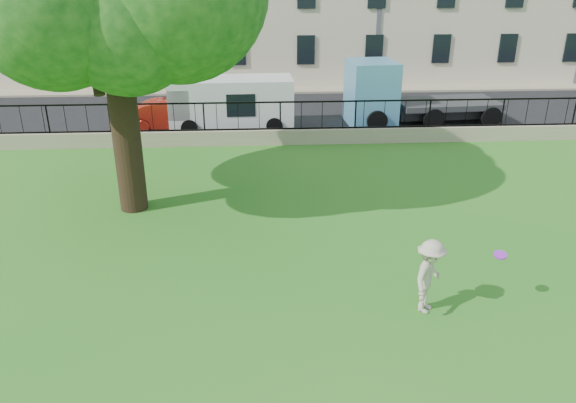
{
  "coord_description": "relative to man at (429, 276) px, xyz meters",
  "views": [
    {
      "loc": [
        -0.98,
        -9.68,
        6.74
      ],
      "look_at": [
        -0.2,
        3.5,
        1.1
      ],
      "focal_mm": 35.0,
      "sensor_mm": 36.0,
      "label": 1
    }
  ],
  "objects": [
    {
      "name": "man",
      "position": [
        0.0,
        0.0,
        0.0
      ],
      "size": [
        1.1,
        1.2,
        1.62
      ],
      "primitive_type": "imported",
      "rotation": [
        0.0,
        0.0,
        0.95
      ],
      "color": "#BFB29B",
      "rests_on": "ground"
    },
    {
      "name": "ground",
      "position": [
        -2.5,
        -0.09,
        -0.81
      ],
      "size": [
        120.0,
        120.0,
        0.0
      ],
      "primitive_type": "plane",
      "color": "#24751B",
      "rests_on": "ground"
    },
    {
      "name": "white_van",
      "position": [
        -4.5,
        14.31,
        0.29
      ],
      "size": [
        5.3,
        2.19,
        2.2
      ],
      "primitive_type": "cube",
      "rotation": [
        0.0,
        0.0,
        0.03
      ],
      "color": "silver",
      "rests_on": "street"
    },
    {
      "name": "retaining_wall",
      "position": [
        -2.5,
        11.91,
        -0.51
      ],
      "size": [
        50.0,
        0.4,
        0.6
      ],
      "primitive_type": "cube",
      "color": "gray",
      "rests_on": "ground"
    },
    {
      "name": "red_sedan",
      "position": [
        -7.11,
        14.31,
        -0.17
      ],
      "size": [
        3.91,
        1.41,
        1.28
      ],
      "primitive_type": "imported",
      "rotation": [
        0.0,
        0.0,
        1.56
      ],
      "color": "red",
      "rests_on": "street"
    },
    {
      "name": "street",
      "position": [
        -2.5,
        16.61,
        -0.81
      ],
      "size": [
        60.0,
        9.0,
        0.01
      ],
      "primitive_type": "cube",
      "color": "black",
      "rests_on": "ground"
    },
    {
      "name": "blue_truck",
      "position": [
        4.0,
        14.83,
        0.59
      ],
      "size": [
        6.83,
        2.82,
        2.8
      ],
      "primitive_type": "cube",
      "rotation": [
        0.0,
        0.0,
        0.07
      ],
      "color": "#5194BE",
      "rests_on": "street"
    },
    {
      "name": "iron_railing",
      "position": [
        -2.5,
        11.91,
        0.34
      ],
      "size": [
        50.0,
        0.05,
        1.13
      ],
      "color": "black",
      "rests_on": "retaining_wall"
    },
    {
      "name": "frisbee",
      "position": [
        1.5,
        0.16,
        0.37
      ],
      "size": [
        0.34,
        0.33,
        0.12
      ],
      "primitive_type": "cylinder",
      "rotation": [
        0.21,
        -0.14,
        0.28
      ],
      "color": "purple"
    },
    {
      "name": "sidewalk",
      "position": [
        -2.5,
        21.81,
        -0.75
      ],
      "size": [
        60.0,
        1.4,
        0.12
      ],
      "primitive_type": "cube",
      "color": "gray",
      "rests_on": "ground"
    }
  ]
}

